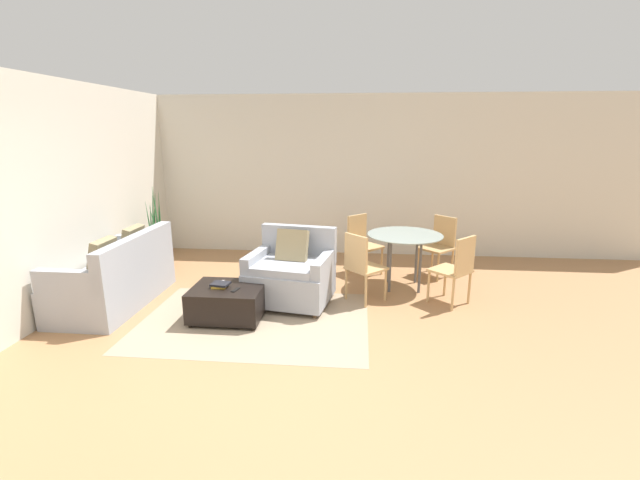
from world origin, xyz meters
The scene contains 16 objects.
ground_plane centered at (0.00, 0.00, 0.00)m, with size 20.00×20.00×0.00m, color #A3754C.
wall_back centered at (0.00, 3.85, 1.38)m, with size 12.00×0.06×2.75m.
wall_left centered at (-2.78, 1.50, 1.38)m, with size 0.06×12.00×2.75m.
area_rug centered at (-0.39, 0.85, 0.00)m, with size 2.61×1.88×0.01m.
couch centered at (-2.24, 1.19, 0.32)m, with size 0.84×1.71×0.93m.
armchair centered at (-0.06, 1.46, 0.37)m, with size 1.13×1.01×0.94m.
ottoman centered at (-0.72, 0.89, 0.21)m, with size 0.82×0.67×0.39m.
book_stack centered at (-0.80, 0.89, 0.41)m, with size 0.22×0.19×0.05m.
tv_remote_primary centered at (-0.80, 1.03, 0.39)m, with size 0.10×0.15×0.01m.
tv_remote_secondary centered at (-0.59, 0.80, 0.39)m, with size 0.07×0.15×0.01m.
potted_plant centered at (-2.40, 2.64, 0.29)m, with size 0.42×0.42×1.33m.
dining_table centered at (1.42, 2.14, 0.67)m, with size 1.03×1.03×0.77m.
dining_chair_near_left centered at (0.83, 1.55, 0.52)m, with size 0.59×0.59×0.90m.
dining_chair_near_right centered at (2.01, 1.55, 0.52)m, with size 0.59×0.59×0.90m.
dining_chair_far_left centered at (0.83, 2.73, 0.52)m, with size 0.59×0.59×0.90m.
dining_chair_far_right centered at (2.01, 2.73, 0.52)m, with size 0.59×0.59×0.90m.
Camera 1 is at (0.79, -3.64, 2.14)m, focal length 24.00 mm.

